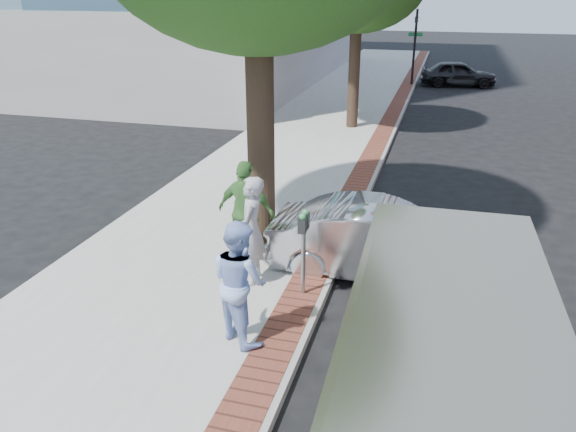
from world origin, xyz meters
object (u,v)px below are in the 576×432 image
(person_officer, at_px, (240,281))
(bg_car, at_px, (458,74))
(person_gray, at_px, (251,231))
(person_green, at_px, (246,212))
(parking_meter, at_px, (304,236))
(van, at_px, (447,355))
(sedan_silver, at_px, (383,242))

(person_officer, bearing_deg, bg_car, -61.82)
(person_gray, relative_size, person_green, 1.00)
(parking_meter, height_order, van, van)
(parking_meter, bearing_deg, van, -47.79)
(person_green, relative_size, bg_car, 0.50)
(parking_meter, height_order, bg_car, parking_meter)
(person_green, height_order, sedan_silver, person_green)
(person_green, distance_m, bg_car, 22.26)
(person_gray, xyz_separation_m, sedan_silver, (2.10, 1.08, -0.43))
(person_gray, bearing_deg, bg_car, 166.67)
(person_green, bearing_deg, parking_meter, 151.52)
(parking_meter, distance_m, person_officer, 1.55)
(parking_meter, bearing_deg, person_green, 143.74)
(person_gray, relative_size, sedan_silver, 0.46)
(person_green, xyz_separation_m, van, (3.59, -3.47, 0.03))
(van, bearing_deg, person_officer, 157.94)
(person_gray, height_order, sedan_silver, person_gray)
(parking_meter, xyz_separation_m, person_gray, (-0.95, 0.19, -0.11))
(person_gray, xyz_separation_m, person_green, (-0.37, 0.78, 0.00))
(person_officer, relative_size, person_green, 0.96)
(person_gray, xyz_separation_m, person_officer, (0.39, -1.63, -0.03))
(bg_car, height_order, van, van)
(person_officer, height_order, person_green, person_green)
(person_gray, distance_m, sedan_silver, 2.40)
(person_officer, xyz_separation_m, bg_car, (3.01, 24.34, -0.42))
(parking_meter, relative_size, person_green, 0.78)
(sedan_silver, relative_size, van, 0.72)
(sedan_silver, bearing_deg, bg_car, -3.62)
(person_officer, xyz_separation_m, person_green, (-0.76, 2.41, 0.03))
(parking_meter, distance_m, bg_car, 23.04)
(bg_car, bearing_deg, person_green, 163.20)
(person_officer, bearing_deg, person_green, -37.32)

